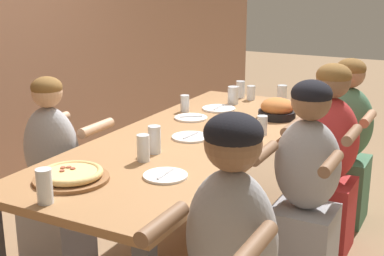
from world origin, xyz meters
TOP-DOWN VIEW (x-y plane):
  - dining_table at (0.00, 0.00)m, footprint 2.41×0.93m
  - pizza_board_main at (-0.88, 0.16)m, footprint 0.35×0.35m
  - skillet_bowl at (0.63, -0.30)m, footprint 0.36×0.25m
  - empty_plate_a at (0.67, 0.14)m, footprint 0.23×0.23m
  - empty_plate_b at (-0.03, -0.01)m, footprint 0.22×0.22m
  - empty_plate_c at (-0.64, -0.20)m, footprint 0.21×0.21m
  - empty_plate_d at (0.35, 0.19)m, footprint 0.22×0.22m
  - drinking_glass_a at (0.22, -0.35)m, footprint 0.06×0.06m
  - drinking_glass_b at (-0.36, 0.03)m, footprint 0.07×0.07m
  - drinking_glass_c at (1.09, 0.15)m, footprint 0.07×0.07m
  - drinking_glass_d at (0.50, 0.32)m, footprint 0.06×0.06m
  - drinking_glass_e at (-0.50, 0.02)m, footprint 0.06×0.06m
  - drinking_glass_f at (0.86, 0.12)m, footprint 0.08×0.08m
  - drinking_glass_g at (1.06, 0.05)m, footprint 0.06×0.06m
  - drinking_glass_h at (-1.13, 0.09)m, footprint 0.07×0.07m
  - drinking_glass_i at (1.11, -0.17)m, footprint 0.07×0.07m
  - diner_near_center at (0.02, -0.68)m, footprint 0.51×0.40m
  - diner_near_right at (0.98, -0.68)m, footprint 0.51×0.40m
  - diner_far_midleft at (-0.44, 0.68)m, footprint 0.51×0.40m
  - diner_near_midright at (0.49, -0.68)m, footprint 0.51×0.40m

SIDE VIEW (x-z plane):
  - diner_far_midleft at x=-0.44m, z-range -0.06..1.10m
  - diner_near_right at x=0.98m, z-range -0.05..1.12m
  - diner_near_center at x=0.02m, z-range -0.04..1.14m
  - diner_near_midright at x=0.49m, z-range -0.04..1.16m
  - dining_table at x=0.00m, z-range 0.32..1.11m
  - empty_plate_a at x=0.67m, z-range 0.79..0.80m
  - empty_plate_b at x=-0.03m, z-range 0.79..0.80m
  - empty_plate_d at x=0.35m, z-range 0.79..0.80m
  - empty_plate_c at x=-0.64m, z-range 0.79..0.80m
  - pizza_board_main at x=-0.88m, z-range 0.79..0.84m
  - drinking_glass_d at x=0.50m, z-range 0.78..0.90m
  - drinking_glass_g at x=1.06m, z-range 0.79..0.90m
  - drinking_glass_i at x=1.11m, z-range 0.78..0.90m
  - drinking_glass_c at x=1.09m, z-range 0.78..0.91m
  - drinking_glass_a at x=0.22m, z-range 0.79..0.90m
  - skillet_bowl at x=0.63m, z-range 0.78..0.92m
  - drinking_glass_f at x=0.86m, z-range 0.78..0.91m
  - drinking_glass_b at x=-0.36m, z-range 0.78..0.93m
  - drinking_glass_h at x=-1.13m, z-range 0.78..0.93m
  - drinking_glass_e at x=-0.50m, z-range 0.79..0.93m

